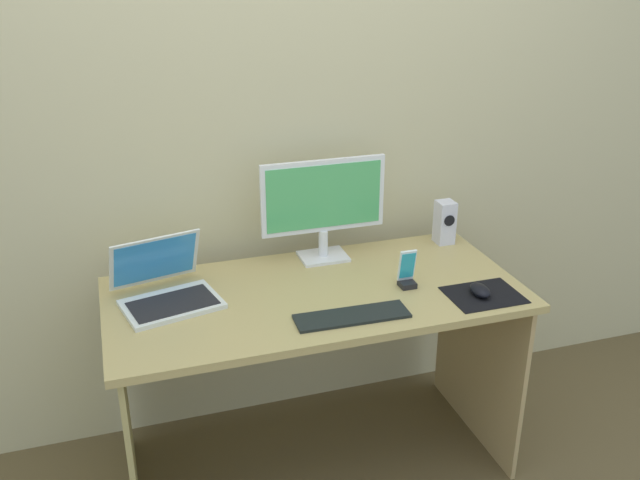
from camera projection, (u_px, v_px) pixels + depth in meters
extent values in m
plane|color=brown|center=(316.00, 461.00, 2.72)|extent=(8.00, 8.00, 0.00)
cube|color=#C4BC8F|center=(280.00, 121.00, 2.62)|extent=(6.00, 0.04, 2.50)
cube|color=tan|center=(315.00, 295.00, 2.43)|extent=(1.44, 0.68, 0.03)
cube|color=tan|center=(127.00, 419.00, 2.39)|extent=(0.02, 0.64, 0.72)
cube|color=tan|center=(478.00, 354.00, 2.77)|extent=(0.02, 0.64, 0.72)
cube|color=white|center=(323.00, 256.00, 2.68)|extent=(0.18, 0.14, 0.01)
cylinder|color=white|center=(323.00, 243.00, 2.66)|extent=(0.04, 0.04, 0.10)
cube|color=white|center=(323.00, 196.00, 2.58)|extent=(0.48, 0.02, 0.28)
cube|color=#4CB266|center=(324.00, 197.00, 2.57)|extent=(0.44, 0.00, 0.24)
cube|color=silver|center=(445.00, 222.00, 2.79)|extent=(0.07, 0.07, 0.17)
cylinder|color=black|center=(449.00, 221.00, 2.75)|extent=(0.04, 0.00, 0.04)
cube|color=silver|center=(172.00, 304.00, 2.32)|extent=(0.35, 0.28, 0.02)
cube|color=black|center=(173.00, 303.00, 2.31)|extent=(0.31, 0.22, 0.00)
cube|color=silver|center=(155.00, 260.00, 2.40)|extent=(0.32, 0.15, 0.20)
cube|color=#338CD8|center=(155.00, 260.00, 2.39)|extent=(0.29, 0.13, 0.17)
cube|color=black|center=(352.00, 316.00, 2.25)|extent=(0.38, 0.12, 0.01)
cube|color=black|center=(484.00, 295.00, 2.40)|extent=(0.25, 0.20, 0.00)
ellipsoid|color=black|center=(480.00, 290.00, 2.39)|extent=(0.06, 0.10, 0.04)
cube|color=black|center=(407.00, 284.00, 2.45)|extent=(0.06, 0.05, 0.02)
cube|color=white|center=(407.00, 265.00, 2.44)|extent=(0.06, 0.03, 0.12)
cube|color=#26A5BF|center=(408.00, 266.00, 2.43)|extent=(0.05, 0.02, 0.10)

